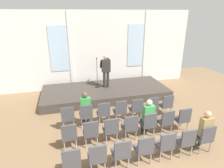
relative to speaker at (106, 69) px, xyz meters
The scene contains 28 objects.
rear_partition 1.60m from the speaker, 92.25° to the left, with size 10.73×0.14×4.19m.
stage_platform 1.21m from the speaker, 116.95° to the right, with size 6.26×2.57×0.42m, color #3F3833.
speaker is the anchor object (origin of this frame).
mic_stand 0.79m from the speaker, 160.73° to the left, with size 0.28×0.28×1.55m.
chair_r0_c0 3.54m from the speaker, 126.66° to the right, with size 0.46×0.44×0.94m.
chair_r0_c1 3.21m from the speaker, 116.80° to the right, with size 0.46×0.44×0.94m.
audience_r0_c1 3.08m from the speaker, 117.47° to the right, with size 0.36×0.39×1.39m.
chair_r0_c2 2.98m from the speaker, 104.89° to the right, with size 0.46×0.44×0.94m.
chair_r0_c3 2.89m from the speaker, 91.53° to the right, with size 0.46×0.44×0.94m.
chair_r0_c4 2.95m from the speaker, 78.01° to the right, with size 0.46×0.44×0.94m.
chair_r0_c5 3.14m from the speaker, 65.69° to the right, with size 0.46×0.44×0.94m.
chair_r0_c6 3.46m from the speaker, 55.36° to the right, with size 0.46×0.44×0.94m.
chair_r1_c0 4.49m from the speaker, 117.76° to the right, with size 0.46×0.44×0.94m.
chair_r1_c1 4.23m from the speaker, 109.66° to the right, with size 0.46×0.44×0.94m.
chair_r1_c2 4.06m from the speaker, 100.65° to the right, with size 0.46×0.44×0.94m.
chair_r1_c3 3.99m from the speaker, 91.08° to the right, with size 0.46×0.44×0.94m.
chair_r1_c4 4.03m from the speaker, 81.46° to the right, with size 0.46×0.44×0.94m.
audience_r1_c4 3.91m from the speaker, 81.28° to the right, with size 0.36×0.39×1.38m.
chair_r1_c5 4.18m from the speaker, 72.29° to the right, with size 0.46×0.44×0.94m.
chair_r1_c6 4.42m from the speaker, 63.96° to the right, with size 0.46×0.44×0.94m.
chair_r2_c0 5.50m from the speaker, 112.15° to the right, with size 0.46×0.44×0.94m.
chair_r2_c1 5.29m from the speaker, 105.44° to the right, with size 0.46×0.44×0.94m.
chair_r2_c2 5.16m from the speaker, 98.28° to the right, with size 0.46×0.44×0.94m.
chair_r2_c3 5.11m from the speaker, 90.84° to the right, with size 0.46×0.44×0.94m.
chair_r2_c4 5.14m from the speaker, 83.37° to the right, with size 0.46×0.44×0.94m.
chair_r2_c5 5.26m from the speaker, 76.13° to the right, with size 0.46×0.44×0.94m.
chair_r2_c6 5.45m from the speaker, 69.30° to the right, with size 0.46×0.44×0.94m.
audience_r2_c6 5.35m from the speaker, 69.00° to the right, with size 0.36×0.39×1.38m.
Camera 1 is at (-1.95, -3.69, 4.04)m, focal length 30.63 mm.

